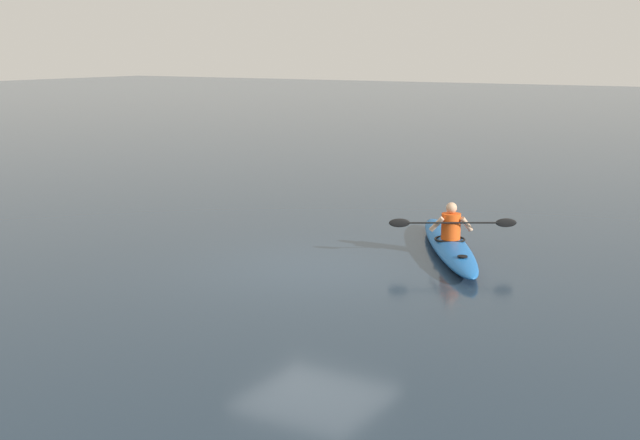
% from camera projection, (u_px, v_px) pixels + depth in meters
% --- Properties ---
extents(ground_plane, '(160.00, 160.00, 0.00)m').
position_uv_depth(ground_plane, '(316.00, 269.00, 14.91)').
color(ground_plane, '#1E2D3D').
extents(kayak, '(3.12, 4.50, 0.30)m').
position_uv_depth(kayak, '(449.00, 245.00, 16.07)').
color(kayak, '#1959A5').
rests_on(kayak, ground).
extents(kayaker, '(2.08, 1.30, 0.72)m').
position_uv_depth(kayaker, '(451.00, 224.00, 15.82)').
color(kayaker, '#E04C14').
rests_on(kayaker, kayak).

